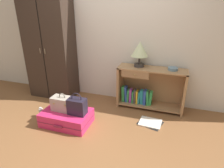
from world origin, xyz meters
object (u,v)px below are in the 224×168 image
(bookshelf, at_px, (147,89))
(bottle, at_px, (41,112))
(wardrobe, at_px, (50,48))
(handbag, at_px, (77,106))
(table_lamp, at_px, (140,50))
(bowl, at_px, (173,69))
(open_book_on_floor, at_px, (150,123))
(train_case, at_px, (63,104))
(suitcase_large, at_px, (67,118))

(bookshelf, xyz_separation_m, bottle, (-1.62, -0.89, -0.27))
(wardrobe, height_order, bookshelf, wardrobe)
(handbag, xyz_separation_m, bottle, (-0.71, 0.04, -0.27))
(table_lamp, bearing_deg, bottle, -147.45)
(handbag, height_order, bottle, handbag)
(table_lamp, bearing_deg, wardrobe, -177.13)
(bowl, relative_size, open_book_on_floor, 0.38)
(wardrobe, bearing_deg, bowl, 1.70)
(handbag, relative_size, open_book_on_floor, 0.82)
(bookshelf, bearing_deg, train_case, -142.00)
(bookshelf, relative_size, table_lamp, 2.69)
(table_lamp, bearing_deg, open_book_on_floor, -59.10)
(wardrobe, xyz_separation_m, table_lamp, (1.69, 0.09, 0.07))
(bowl, relative_size, handbag, 0.47)
(bookshelf, height_order, open_book_on_floor, bookshelf)
(open_book_on_floor, bearing_deg, suitcase_large, -161.64)
(bookshelf, xyz_separation_m, handbag, (-0.91, -0.93, -0.01))
(wardrobe, xyz_separation_m, train_case, (0.71, -0.85, -0.63))
(handbag, bearing_deg, open_book_on_floor, 21.32)
(bowl, xyz_separation_m, suitcase_large, (-1.49, -0.94, -0.66))
(bowl, bearing_deg, train_case, -149.48)
(wardrobe, distance_m, bottle, 1.24)
(suitcase_large, xyz_separation_m, bottle, (-0.51, 0.04, -0.03))
(suitcase_large, distance_m, open_book_on_floor, 1.32)
(wardrobe, xyz_separation_m, handbag, (0.97, -0.87, -0.62))
(wardrobe, bearing_deg, handbag, -42.03)
(table_lamp, bearing_deg, bowl, -1.84)
(wardrobe, distance_m, suitcase_large, 1.45)
(suitcase_large, height_order, open_book_on_floor, suitcase_large)
(bookshelf, distance_m, open_book_on_floor, 0.64)
(bowl, bearing_deg, handbag, -144.03)
(train_case, relative_size, handbag, 0.98)
(wardrobe, bearing_deg, bottle, -72.69)
(wardrobe, distance_m, open_book_on_floor, 2.28)
(wardrobe, height_order, suitcase_large, wardrobe)
(table_lamp, bearing_deg, suitcase_large, -133.88)
(bottle, bearing_deg, handbag, -3.29)
(bookshelf, relative_size, handbag, 3.34)
(bowl, xyz_separation_m, open_book_on_floor, (-0.24, -0.53, -0.76))
(train_case, bearing_deg, table_lamp, 43.44)
(bookshelf, distance_m, handbag, 1.30)
(wardrobe, height_order, open_book_on_floor, wardrobe)
(bookshelf, xyz_separation_m, bowl, (0.39, 0.00, 0.41))
(suitcase_large, distance_m, train_case, 0.23)
(table_lamp, xyz_separation_m, bottle, (-1.44, -0.92, -0.95))
(open_book_on_floor, bearing_deg, table_lamp, 120.90)
(bowl, distance_m, handbag, 1.65)
(wardrobe, bearing_deg, bookshelf, 1.90)
(bowl, height_order, suitcase_large, bowl)
(bowl, distance_m, open_book_on_floor, 0.95)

